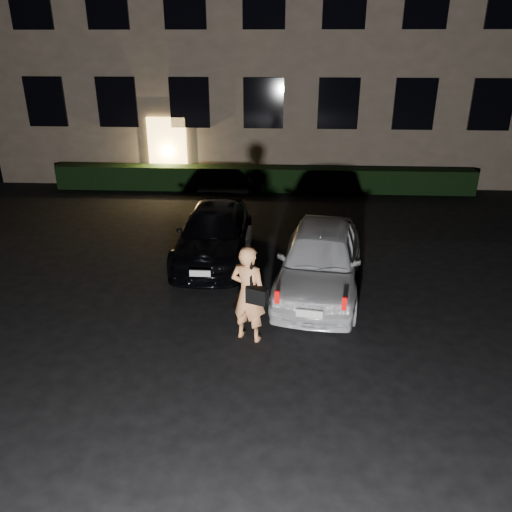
{
  "coord_description": "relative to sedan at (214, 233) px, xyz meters",
  "views": [
    {
      "loc": [
        0.8,
        -7.12,
        5.0
      ],
      "look_at": [
        0.26,
        2.0,
        1.05
      ],
      "focal_mm": 35.0,
      "sensor_mm": 36.0,
      "label": 1
    }
  ],
  "objects": [
    {
      "name": "sedan",
      "position": [
        0.0,
        0.0,
        0.0
      ],
      "size": [
        1.81,
        4.29,
        1.22
      ],
      "rotation": [
        0.0,
        0.0,
        -0.0
      ],
      "color": "black",
      "rests_on": "ground"
    },
    {
      "name": "man",
      "position": [
        1.13,
        -3.74,
        0.3
      ],
      "size": [
        0.77,
        0.66,
        1.82
      ],
      "rotation": [
        0.0,
        0.0,
        2.78
      ],
      "color": "#FFA463",
      "rests_on": "ground"
    },
    {
      "name": "hatch",
      "position": [
        2.51,
        -1.7,
        0.11
      ],
      "size": [
        2.29,
        4.4,
        1.43
      ],
      "rotation": [
        0.0,
        0.0,
        -0.15
      ],
      "color": "silver",
      "rests_on": "ground"
    },
    {
      "name": "hedge",
      "position": [
        0.92,
        6.11,
        -0.18
      ],
      "size": [
        15.0,
        0.7,
        0.85
      ],
      "primitive_type": "cube",
      "color": "black",
      "rests_on": "ground"
    },
    {
      "name": "ground",
      "position": [
        0.92,
        -4.39,
        -0.61
      ],
      "size": [
        80.0,
        80.0,
        0.0
      ],
      "primitive_type": "plane",
      "color": "black",
      "rests_on": "ground"
    },
    {
      "name": "building",
      "position": [
        0.92,
        10.6,
        5.39
      ],
      "size": [
        20.0,
        8.11,
        12.0
      ],
      "color": "brown",
      "rests_on": "ground"
    }
  ]
}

